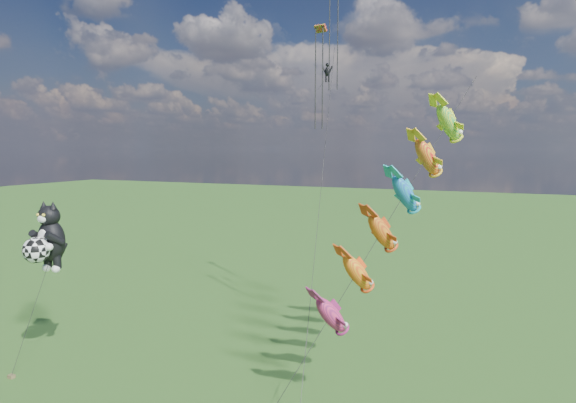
% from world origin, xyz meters
% --- Properties ---
extents(ground, '(300.00, 300.00, 0.00)m').
position_xyz_m(ground, '(0.00, 0.00, 0.00)').
color(ground, '#174310').
extents(cat_kite_rig, '(2.18, 4.04, 10.95)m').
position_xyz_m(cat_kite_rig, '(-1.88, -0.50, 8.47)').
color(cat_kite_rig, brown).
rests_on(cat_kite_rig, ground).
extents(fish_windsock_rig, '(9.24, 13.15, 18.95)m').
position_xyz_m(fish_windsock_rig, '(19.54, 4.95, 10.65)').
color(fish_windsock_rig, brown).
rests_on(fish_windsock_rig, ground).
extents(parafoil_rig, '(4.39, 17.13, 27.88)m').
position_xyz_m(parafoil_rig, '(13.09, 11.99, 20.83)').
color(parafoil_rig, brown).
rests_on(parafoil_rig, ground).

